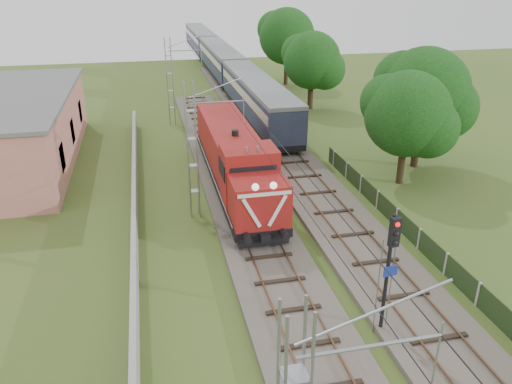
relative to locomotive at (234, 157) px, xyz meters
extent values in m
plane|color=#3C5821|center=(0.00, -15.36, -2.27)|extent=(140.00, 140.00, 0.00)
cube|color=#6B6054|center=(0.00, -8.36, -2.12)|extent=(4.20, 70.00, 0.30)
cube|color=black|center=(0.00, -8.36, -1.92)|extent=(2.40, 70.00, 0.10)
cube|color=brown|center=(-0.85, -8.36, -1.84)|extent=(0.08, 70.00, 0.05)
cube|color=brown|center=(0.85, -8.36, -1.84)|extent=(0.08, 70.00, 0.05)
cube|color=#6B6054|center=(5.00, 4.64, -2.12)|extent=(4.20, 80.00, 0.30)
cube|color=black|center=(5.00, 4.64, -1.92)|extent=(2.40, 80.00, 0.10)
cube|color=brown|center=(4.15, 4.64, -1.84)|extent=(0.08, 80.00, 0.05)
cube|color=brown|center=(5.85, 4.64, -1.84)|extent=(0.08, 80.00, 0.05)
cylinder|color=gray|center=(-1.50, -23.36, 4.53)|extent=(3.00, 0.08, 0.08)
cylinder|color=gray|center=(-1.50, -3.36, 4.53)|extent=(3.00, 0.08, 0.08)
cylinder|color=gray|center=(-1.50, 16.64, 4.53)|extent=(3.00, 0.08, 0.08)
cylinder|color=black|center=(0.00, -3.36, 3.23)|extent=(0.03, 70.00, 0.03)
cylinder|color=black|center=(0.00, -3.36, 4.53)|extent=(0.03, 70.00, 0.03)
cube|color=#9E9E99|center=(-6.50, -3.36, -1.52)|extent=(0.25, 40.00, 1.50)
cube|color=tan|center=(-15.00, 8.64, 0.23)|extent=(8.00, 20.00, 5.00)
cube|color=#606060|center=(-15.00, 8.64, 2.83)|extent=(8.40, 20.40, 0.25)
cube|color=black|center=(-11.05, 2.64, -0.07)|extent=(0.10, 1.60, 1.80)
cube|color=black|center=(-11.05, 8.64, -0.07)|extent=(0.10, 1.60, 1.80)
cube|color=black|center=(-11.05, 14.64, -0.07)|extent=(0.10, 1.60, 1.80)
cube|color=black|center=(8.00, -12.36, -1.67)|extent=(0.05, 32.00, 1.15)
cube|color=#9E9E99|center=(8.00, 2.64, -1.67)|extent=(0.12, 0.12, 1.20)
cube|color=black|center=(0.00, 0.12, -1.26)|extent=(3.04, 17.22, 0.51)
cube|color=black|center=(0.00, -5.45, -1.56)|extent=(2.23, 3.65, 0.51)
cube|color=black|center=(0.00, 5.70, -1.56)|extent=(2.23, 3.65, 0.51)
cube|color=black|center=(0.00, -8.39, -1.66)|extent=(2.63, 0.25, 0.35)
cube|color=maroon|center=(0.00, -7.22, 0.16)|extent=(2.94, 2.53, 2.33)
sphere|color=white|center=(-0.46, -8.44, 1.48)|extent=(0.36, 0.36, 0.36)
sphere|color=white|center=(0.46, -8.44, 1.48)|extent=(0.36, 0.36, 0.36)
cube|color=silver|center=(-0.66, -8.51, 0.11)|extent=(1.02, 0.06, 1.70)
cube|color=silver|center=(0.66, -8.51, 0.11)|extent=(1.02, 0.06, 1.70)
cube|color=silver|center=(0.00, -8.51, 1.07)|extent=(2.74, 0.06, 0.18)
cube|color=maroon|center=(0.00, -4.74, 0.62)|extent=(3.04, 2.43, 3.24)
cube|color=black|center=(0.00, -5.97, 1.12)|extent=(2.53, 0.06, 0.91)
cube|color=maroon|center=(0.00, 2.61, 0.31)|extent=(2.84, 12.26, 2.63)
cylinder|color=black|center=(0.00, -0.48, 1.78)|extent=(0.45, 0.45, 0.41)
cylinder|color=gray|center=(-0.30, -5.55, 2.39)|extent=(0.12, 0.12, 0.35)
cylinder|color=gray|center=(0.30, -5.55, 2.39)|extent=(0.12, 0.12, 0.35)
cube|color=black|center=(5.00, 15.54, -1.37)|extent=(2.90, 21.97, 0.50)
cube|color=#2D334C|center=(5.00, 15.54, 0.23)|extent=(3.00, 21.97, 2.70)
cube|color=beige|center=(5.00, 15.54, 0.73)|extent=(3.04, 21.09, 0.75)
cube|color=slate|center=(5.00, 15.54, 1.73)|extent=(3.05, 21.97, 0.35)
cube|color=black|center=(5.00, 38.51, -1.37)|extent=(2.90, 21.97, 0.50)
cube|color=#2D334C|center=(5.00, 38.51, 0.23)|extent=(3.00, 21.97, 2.70)
cube|color=beige|center=(5.00, 38.51, 0.73)|extent=(3.04, 21.09, 0.75)
cube|color=slate|center=(5.00, 38.51, 1.73)|extent=(3.05, 21.97, 0.35)
cube|color=black|center=(5.00, 61.47, -1.37)|extent=(2.90, 21.97, 0.50)
cube|color=#2D334C|center=(5.00, 61.47, 0.23)|extent=(3.00, 21.97, 2.70)
cube|color=beige|center=(5.00, 61.47, 0.73)|extent=(3.04, 21.09, 0.75)
cube|color=slate|center=(5.00, 61.47, 1.73)|extent=(3.05, 21.97, 0.35)
cylinder|color=black|center=(3.13, -15.56, 0.40)|extent=(0.15, 0.15, 5.33)
cube|color=black|center=(3.13, -15.72, 2.43)|extent=(0.40, 0.28, 1.17)
sphere|color=red|center=(3.13, -15.85, 2.80)|extent=(0.19, 0.19, 0.19)
sphere|color=black|center=(3.13, -15.85, 2.43)|extent=(0.19, 0.19, 0.19)
sphere|color=black|center=(3.13, -15.85, 2.05)|extent=(0.19, 0.19, 0.19)
cube|color=navy|center=(3.19, -15.69, 0.72)|extent=(0.59, 0.13, 0.43)
cylinder|color=#392B17|center=(11.29, -1.36, -0.54)|extent=(0.48, 0.48, 3.45)
sphere|color=black|center=(11.29, -1.36, 2.60)|extent=(5.64, 5.64, 5.64)
sphere|color=black|center=(12.42, -2.20, 1.81)|extent=(3.95, 3.95, 3.95)
sphere|color=black|center=(10.30, -0.37, 3.22)|extent=(3.67, 3.67, 3.67)
cylinder|color=#392B17|center=(13.89, 1.37, -0.30)|extent=(0.54, 0.54, 3.92)
sphere|color=black|center=(13.89, 1.37, 3.26)|extent=(6.42, 6.42, 6.42)
sphere|color=black|center=(15.17, 0.41, 2.37)|extent=(4.49, 4.49, 4.49)
sphere|color=black|center=(12.77, 2.49, 3.98)|extent=(4.17, 4.17, 4.17)
cylinder|color=#392B17|center=(11.63, 19.35, -0.47)|extent=(0.57, 0.57, 3.58)
sphere|color=black|center=(11.63, 19.35, 2.78)|extent=(5.86, 5.86, 5.86)
sphere|color=black|center=(12.80, 18.47, 1.97)|extent=(4.10, 4.10, 4.10)
sphere|color=black|center=(10.60, 20.37, 3.43)|extent=(3.81, 3.81, 3.81)
cylinder|color=#392B17|center=(12.53, 32.07, -0.15)|extent=(0.51, 0.51, 4.23)
sphere|color=black|center=(12.53, 32.07, 3.70)|extent=(6.93, 6.93, 6.93)
sphere|color=black|center=(13.92, 31.03, 2.74)|extent=(4.85, 4.85, 4.85)
sphere|color=black|center=(11.32, 33.29, 4.47)|extent=(4.50, 4.50, 4.50)
camera|label=1|loc=(-5.28, -30.24, 11.11)|focal=35.00mm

